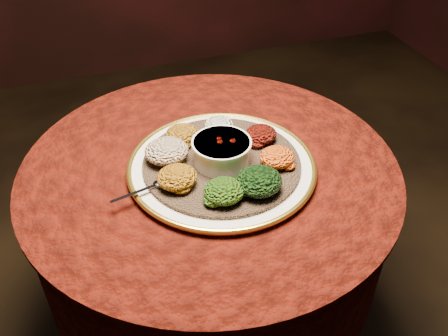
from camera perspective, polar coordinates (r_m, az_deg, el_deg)
name	(u,v)px	position (r m, az deg, el deg)	size (l,w,h in m)	color
table	(211,216)	(1.38, -1.51, -5.49)	(0.96, 0.96, 0.73)	black
platter	(222,166)	(1.24, -0.27, 0.18)	(0.56, 0.56, 0.02)	white
injera	(222,163)	(1.23, -0.27, 0.57)	(0.39, 0.39, 0.01)	brown
stew_bowl	(222,150)	(1.21, -0.27, 2.06)	(0.15, 0.15, 0.06)	white
spoon	(157,184)	(1.16, -7.66, -1.88)	(0.14, 0.05, 0.01)	silver
portion_ayib	(219,125)	(1.33, -0.58, 4.97)	(0.08, 0.07, 0.04)	white
portion_kitfo	(261,134)	(1.29, 4.23, 3.89)	(0.08, 0.08, 0.04)	black
portion_tikil	(277,157)	(1.22, 6.09, 1.25)	(0.09, 0.08, 0.04)	#B1650E
portion_gomen	(259,181)	(1.13, 3.97, -1.50)	(0.11, 0.10, 0.05)	black
portion_mixveg	(224,191)	(1.11, 0.02, -2.63)	(0.09, 0.09, 0.04)	#8E3509
portion_kik	(177,177)	(1.15, -5.39, -1.07)	(0.09, 0.09, 0.05)	#9A610D
portion_timatim	(167,151)	(1.23, -6.58, 1.93)	(0.11, 0.10, 0.05)	maroon
portion_shiro	(182,134)	(1.29, -4.80, 3.89)	(0.09, 0.08, 0.04)	#9F6613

